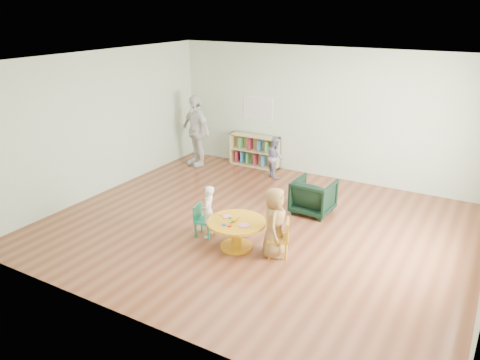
{
  "coord_description": "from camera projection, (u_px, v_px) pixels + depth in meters",
  "views": [
    {
      "loc": [
        3.39,
        -6.45,
        3.6
      ],
      "look_at": [
        -0.18,
        -0.3,
        0.92
      ],
      "focal_mm": 35.0,
      "sensor_mm": 36.0,
      "label": 1
    }
  ],
  "objects": [
    {
      "name": "room",
      "position": [
        260.0,
        119.0,
        7.41
      ],
      "size": [
        7.1,
        7.0,
        2.8
      ],
      "color": "brown",
      "rests_on": "ground"
    },
    {
      "name": "activity_table",
      "position": [
        236.0,
        229.0,
        7.28
      ],
      "size": [
        0.92,
        0.92,
        0.5
      ],
      "rotation": [
        0.0,
        0.0,
        -0.21
      ],
      "color": "orange",
      "rests_on": "ground"
    },
    {
      "name": "kid_chair_left",
      "position": [
        202.0,
        219.0,
        7.69
      ],
      "size": [
        0.33,
        0.33,
        0.54
      ],
      "rotation": [
        0.0,
        0.0,
        -1.42
      ],
      "color": "#17825E",
      "rests_on": "ground"
    },
    {
      "name": "kid_chair_right",
      "position": [
        281.0,
        237.0,
        7.04
      ],
      "size": [
        0.42,
        0.42,
        0.59
      ],
      "rotation": [
        0.0,
        0.0,
        1.97
      ],
      "color": "orange",
      "rests_on": "ground"
    },
    {
      "name": "bookshelf",
      "position": [
        255.0,
        151.0,
        11.03
      ],
      "size": [
        1.2,
        0.3,
        0.75
      ],
      "color": "tan",
      "rests_on": "ground"
    },
    {
      "name": "alphabet_poster",
      "position": [
        258.0,
        109.0,
        10.78
      ],
      "size": [
        0.74,
        0.01,
        0.54
      ],
      "color": "white",
      "rests_on": "ground"
    },
    {
      "name": "armchair",
      "position": [
        313.0,
        196.0,
        8.52
      ],
      "size": [
        0.71,
        0.73,
        0.64
      ],
      "primitive_type": "imported",
      "rotation": [
        0.0,
        0.0,
        3.1
      ],
      "color": "black",
      "rests_on": "ground"
    },
    {
      "name": "child_left",
      "position": [
        208.0,
        212.0,
        7.59
      ],
      "size": [
        0.31,
        0.38,
        0.89
      ],
      "primitive_type": "imported",
      "rotation": [
        0.0,
        0.0,
        -1.24
      ],
      "color": "silver",
      "rests_on": "ground"
    },
    {
      "name": "child_right",
      "position": [
        274.0,
        222.0,
        6.97
      ],
      "size": [
        0.51,
        0.62,
        1.1
      ],
      "primitive_type": "imported",
      "rotation": [
        0.0,
        0.0,
        1.91
      ],
      "color": "#F2AA1A",
      "rests_on": "ground"
    },
    {
      "name": "toddler",
      "position": [
        275.0,
        157.0,
        10.29
      ],
      "size": [
        0.56,
        0.55,
        0.91
      ],
      "primitive_type": "imported",
      "rotation": [
        0.0,
        0.0,
        2.42
      ],
      "color": "#1B1A43",
      "rests_on": "ground"
    },
    {
      "name": "adult_caretaker",
      "position": [
        196.0,
        131.0,
        10.93
      ],
      "size": [
        1.06,
        0.72,
        1.67
      ],
      "primitive_type": "imported",
      "rotation": [
        0.0,
        0.0,
        -0.35
      ],
      "color": "silver",
      "rests_on": "ground"
    }
  ]
}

